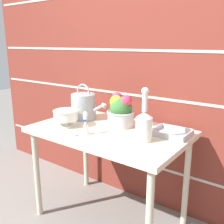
{
  "coord_description": "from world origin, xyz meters",
  "views": [
    {
      "loc": [
        1.06,
        -1.42,
        1.34
      ],
      "look_at": [
        0.0,
        0.03,
        0.86
      ],
      "focal_mm": 42.0,
      "sensor_mm": 36.0,
      "label": 1
    }
  ],
  "objects_px": {
    "crystal_pedestal_bowl": "(66,116)",
    "wire_tray": "(172,134)",
    "flower_planter": "(121,111)",
    "watering_can": "(84,106)",
    "figurine_vase": "(86,125)",
    "glass_decanter": "(144,124)"
  },
  "relations": [
    {
      "from": "crystal_pedestal_bowl",
      "to": "wire_tray",
      "type": "distance_m",
      "value": 0.76
    },
    {
      "from": "flower_planter",
      "to": "wire_tray",
      "type": "relative_size",
      "value": 1.03
    },
    {
      "from": "watering_can",
      "to": "flower_planter",
      "type": "xyz_separation_m",
      "value": [
        0.35,
        0.01,
        0.01
      ]
    },
    {
      "from": "figurine_vase",
      "to": "watering_can",
      "type": "bearing_deg",
      "value": 133.54
    },
    {
      "from": "wire_tray",
      "to": "flower_planter",
      "type": "bearing_deg",
      "value": -174.56
    },
    {
      "from": "watering_can",
      "to": "figurine_vase",
      "type": "relative_size",
      "value": 2.15
    },
    {
      "from": "flower_planter",
      "to": "watering_can",
      "type": "bearing_deg",
      "value": -177.54
    },
    {
      "from": "glass_decanter",
      "to": "wire_tray",
      "type": "height_order",
      "value": "glass_decanter"
    },
    {
      "from": "flower_planter",
      "to": "wire_tray",
      "type": "bearing_deg",
      "value": 5.44
    },
    {
      "from": "crystal_pedestal_bowl",
      "to": "flower_planter",
      "type": "relative_size",
      "value": 0.76
    },
    {
      "from": "crystal_pedestal_bowl",
      "to": "figurine_vase",
      "type": "relative_size",
      "value": 1.17
    },
    {
      "from": "watering_can",
      "to": "figurine_vase",
      "type": "bearing_deg",
      "value": -46.46
    },
    {
      "from": "flower_planter",
      "to": "glass_decanter",
      "type": "xyz_separation_m",
      "value": [
        0.29,
        -0.16,
        -0.0
      ]
    },
    {
      "from": "crystal_pedestal_bowl",
      "to": "wire_tray",
      "type": "relative_size",
      "value": 0.78
    },
    {
      "from": "watering_can",
      "to": "figurine_vase",
      "type": "distance_m",
      "value": 0.38
    },
    {
      "from": "crystal_pedestal_bowl",
      "to": "flower_planter",
      "type": "distance_m",
      "value": 0.4
    },
    {
      "from": "watering_can",
      "to": "wire_tray",
      "type": "xyz_separation_m",
      "value": [
        0.73,
        0.05,
        -0.09
      ]
    },
    {
      "from": "watering_can",
      "to": "glass_decanter",
      "type": "bearing_deg",
      "value": -13.03
    },
    {
      "from": "crystal_pedestal_bowl",
      "to": "wire_tray",
      "type": "xyz_separation_m",
      "value": [
        0.71,
        0.28,
        -0.07
      ]
    },
    {
      "from": "crystal_pedestal_bowl",
      "to": "flower_planter",
      "type": "bearing_deg",
      "value": 36.93
    },
    {
      "from": "wire_tray",
      "to": "watering_can",
      "type": "bearing_deg",
      "value": -175.96
    },
    {
      "from": "crystal_pedestal_bowl",
      "to": "watering_can",
      "type": "bearing_deg",
      "value": 96.44
    }
  ]
}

